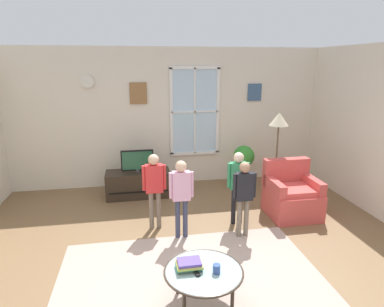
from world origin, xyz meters
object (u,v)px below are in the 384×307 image
(person_green_shirt, at_px, (238,180))
(tv_stand, at_px, (138,184))
(remote_near_books, at_px, (196,265))
(coffee_table, at_px, (204,273))
(person_red_shirt, at_px, (154,183))
(person_pink_shirt, at_px, (181,190))
(television, at_px, (137,160))
(armchair, at_px, (291,195))
(potted_plant_by_window, at_px, (244,162))
(floor_lamp, at_px, (278,128))
(person_black_shirt, at_px, (244,191))
(book_stack, at_px, (189,265))
(cup, at_px, (217,269))
(remote_near_cup, at_px, (196,272))

(person_green_shirt, bearing_deg, tv_stand, 136.61)
(tv_stand, bearing_deg, remote_near_books, -80.25)
(coffee_table, xyz_separation_m, remote_near_books, (-0.06, 0.09, 0.03))
(coffee_table, distance_m, person_red_shirt, 1.81)
(tv_stand, height_order, person_pink_shirt, person_pink_shirt)
(tv_stand, distance_m, television, 0.45)
(armchair, distance_m, potted_plant_by_window, 1.40)
(coffee_table, relative_size, floor_lamp, 0.50)
(television, bearing_deg, armchair, -26.87)
(remote_near_books, height_order, person_black_shirt, person_black_shirt)
(tv_stand, height_order, armchair, armchair)
(book_stack, bearing_deg, person_pink_shirt, 84.88)
(cup, xyz_separation_m, remote_near_cup, (-0.20, 0.04, -0.03))
(person_green_shirt, distance_m, person_pink_shirt, 0.93)
(remote_near_cup, distance_m, floor_lamp, 3.18)
(cup, height_order, potted_plant_by_window, potted_plant_by_window)
(television, relative_size, potted_plant_by_window, 0.69)
(armchair, xyz_separation_m, potted_plant_by_window, (-0.36, 1.34, 0.18))
(remote_near_books, relative_size, person_red_shirt, 0.12)
(potted_plant_by_window, bearing_deg, floor_lamp, -68.11)
(television, relative_size, person_green_shirt, 0.51)
(tv_stand, xyz_separation_m, remote_near_books, (0.51, -2.96, 0.18))
(person_red_shirt, bearing_deg, armchair, 2.17)
(coffee_table, distance_m, cup, 0.15)
(armchair, height_order, potted_plant_by_window, armchair)
(remote_near_books, xyz_separation_m, person_black_shirt, (0.90, 1.20, 0.27))
(television, distance_m, remote_near_books, 3.01)
(coffee_table, xyz_separation_m, person_red_shirt, (-0.36, 1.74, 0.33))
(remote_near_books, xyz_separation_m, remote_near_cup, (-0.02, -0.11, 0.00))
(coffee_table, bearing_deg, floor_lamp, 53.10)
(coffee_table, distance_m, remote_near_cup, 0.09)
(armchair, bearing_deg, tv_stand, 153.08)
(tv_stand, height_order, person_black_shirt, person_black_shirt)
(book_stack, height_order, cup, book_stack)
(person_black_shirt, bearing_deg, book_stack, -128.16)
(television, distance_m, armchair, 2.72)
(armchair, bearing_deg, remote_near_books, -137.46)
(armchair, relative_size, remote_near_books, 6.21)
(remote_near_cup, distance_m, person_pink_shirt, 1.46)
(armchair, relative_size, person_red_shirt, 0.76)
(tv_stand, relative_size, coffee_table, 1.45)
(book_stack, xyz_separation_m, remote_near_cup, (0.06, -0.07, -0.04))
(armchair, xyz_separation_m, floor_lamp, (-0.04, 0.56, 1.00))
(person_green_shirt, relative_size, person_pink_shirt, 1.00)
(remote_near_books, bearing_deg, tv_stand, 99.75)
(book_stack, relative_size, remote_near_cup, 1.87)
(book_stack, xyz_separation_m, remote_near_books, (0.07, 0.04, -0.04))
(television, bearing_deg, potted_plant_by_window, 3.46)
(tv_stand, height_order, potted_plant_by_window, potted_plant_by_window)
(television, bearing_deg, remote_near_books, -80.25)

